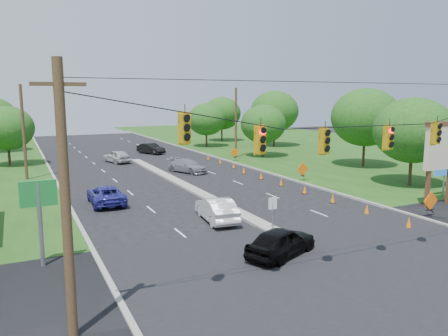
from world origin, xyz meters
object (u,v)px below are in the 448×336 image
black_sedan (281,242)px  white_sedan (217,209)px  pylon_sign (442,151)px  blue_pickup (106,195)px

black_sedan → white_sedan: size_ratio=0.95×
white_sedan → pylon_sign: bearing=174.9°
black_sedan → pylon_sign: bearing=-100.6°
white_sedan → blue_pickup: size_ratio=0.92×
pylon_sign → white_sedan: size_ratio=1.32×
black_sedan → blue_pickup: bearing=-2.6°
black_sedan → white_sedan: white_sedan is taller
blue_pickup → black_sedan: bearing=112.9°
pylon_sign → white_sedan: pylon_sign is taller
white_sedan → blue_pickup: bearing=-47.7°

